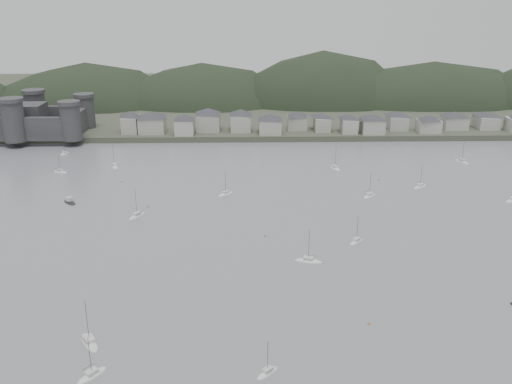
{
  "coord_description": "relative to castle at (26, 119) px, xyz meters",
  "views": [
    {
      "loc": [
        -4.52,
        -116.05,
        73.7
      ],
      "look_at": [
        0.0,
        75.0,
        6.0
      ],
      "focal_mm": 39.33,
      "sensor_mm": 36.0,
      "label": 1
    }
  ],
  "objects": [
    {
      "name": "castle",
      "position": [
        0.0,
        0.0,
        0.0
      ],
      "size": [
        66.0,
        43.0,
        20.0
      ],
      "color": "#303032",
      "rests_on": "far_shore_land"
    },
    {
      "name": "ground",
      "position": [
        120.0,
        -179.8,
        -10.96
      ],
      "size": [
        900.0,
        900.0,
        0.0
      ],
      "primitive_type": "plane",
      "color": "slate",
      "rests_on": "ground"
    },
    {
      "name": "forested_ridge",
      "position": [
        124.83,
        89.6,
        -22.25
      ],
      "size": [
        851.55,
        103.94,
        102.57
      ],
      "color": "black",
      "rests_on": "ground"
    },
    {
      "name": "waterfront_town",
      "position": [
        170.59,
        3.54,
        -2.3
      ],
      "size": [
        451.48,
        28.46,
        12.92
      ],
      "color": "#A5A397",
      "rests_on": "far_shore_land"
    },
    {
      "name": "mooring_buoys",
      "position": [
        120.52,
        -119.55,
        -10.81
      ],
      "size": [
        176.33,
        108.9,
        0.7
      ],
      "color": "#B7703D",
      "rests_on": "ground"
    },
    {
      "name": "moored_fleet",
      "position": [
        109.46,
        -122.19,
        -10.79
      ],
      "size": [
        246.89,
        177.04,
        13.41
      ],
      "color": "silver",
      "rests_on": "ground"
    },
    {
      "name": "motor_launch_far",
      "position": [
        50.41,
        -98.21,
        -10.67
      ],
      "size": [
        6.96,
        7.37,
        3.79
      ],
      "rotation": [
        0.0,
        0.0,
        3.87
      ],
      "color": "black",
      "rests_on": "ground"
    },
    {
      "name": "far_shore_land",
      "position": [
        120.0,
        115.2,
        -9.46
      ],
      "size": [
        900.0,
        250.0,
        3.0
      ],
      "primitive_type": "cube",
      "color": "#383D2D",
      "rests_on": "ground"
    }
  ]
}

